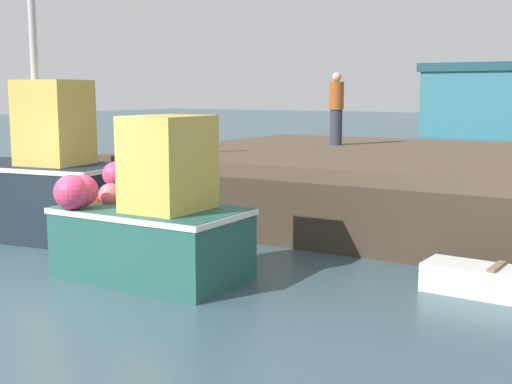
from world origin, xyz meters
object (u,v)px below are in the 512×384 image
at_px(dockworker, 336,109).
at_px(fishing_boat_near_right, 151,220).
at_px(fishing_boat_near_left, 43,183).
at_px(rowboat, 496,282).

bearing_deg(dockworker, fishing_boat_near_right, -85.89).
relative_size(fishing_boat_near_left, dockworker, 2.78).
bearing_deg(dockworker, rowboat, -49.65).
height_order(fishing_boat_near_left, fishing_boat_near_right, fishing_boat_near_left).
distance_m(fishing_boat_near_right, rowboat, 4.78).
height_order(fishing_boat_near_left, rowboat, fishing_boat_near_left).
relative_size(fishing_boat_near_right, dockworker, 1.64).
bearing_deg(fishing_boat_near_right, rowboat, 19.96).
xyz_separation_m(rowboat, dockworker, (-4.99, 5.87, 2.07)).
height_order(rowboat, dockworker, dockworker).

